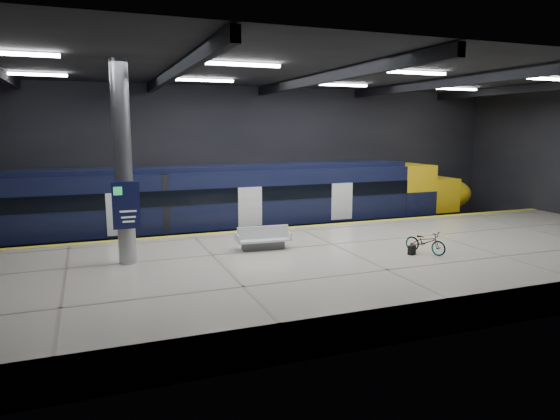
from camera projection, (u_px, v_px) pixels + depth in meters
ground at (322, 264)px, 21.37m from camera, size 30.00×30.00×0.00m
room_shell at (324, 129)px, 20.45m from camera, size 30.10×16.10×8.05m
platform at (350, 267)px, 18.98m from camera, size 30.00×11.00×1.10m
safety_strip at (297, 227)px, 23.73m from camera, size 30.00×0.40×0.01m
rails at (277, 237)px, 26.43m from camera, size 30.00×1.52×0.16m
train at (219, 203)px, 25.00m from camera, size 29.40×2.84×3.79m
bench at (263, 241)px, 19.36m from camera, size 2.15×1.01×0.92m
bicycle at (425, 242)px, 18.73m from camera, size 1.19×1.74×0.86m
pannier_bag at (412, 250)px, 18.56m from camera, size 0.35×0.28×0.35m
info_column at (123, 167)px, 16.88m from camera, size 0.90×0.78×6.90m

